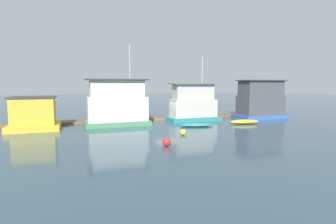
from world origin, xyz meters
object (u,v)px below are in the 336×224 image
(houseboat_yellow, at_px, (34,115))
(houseboat_blue, at_px, (261,100))
(houseboat_teal, at_px, (193,104))
(dinghy_teal, at_px, (196,125))
(buoy_yellow, at_px, (183,132))
(houseboat_green, at_px, (117,105))
(dinghy_yellow, at_px, (244,122))
(buoy_red, at_px, (167,142))

(houseboat_yellow, bearing_deg, houseboat_blue, 0.45)
(houseboat_yellow, bearing_deg, houseboat_teal, 3.18)
(dinghy_teal, bearing_deg, buoy_yellow, -129.04)
(houseboat_yellow, bearing_deg, dinghy_teal, -12.26)
(houseboat_yellow, relative_size, houseboat_teal, 0.61)
(houseboat_green, xyz_separation_m, dinghy_yellow, (14.55, -4.06, -2.15))
(houseboat_blue, relative_size, buoy_red, 10.30)
(houseboat_teal, relative_size, buoy_red, 12.40)
(houseboat_teal, bearing_deg, houseboat_blue, -4.61)
(houseboat_blue, height_order, buoy_red, houseboat_blue)
(dinghy_yellow, bearing_deg, houseboat_green, 164.40)
(houseboat_yellow, height_order, buoy_yellow, houseboat_yellow)
(houseboat_teal, xyz_separation_m, dinghy_teal, (-1.77, -4.72, -1.95))
(houseboat_blue, xyz_separation_m, dinghy_teal, (-11.87, -3.91, -2.31))
(houseboat_teal, bearing_deg, houseboat_green, -175.29)
(buoy_yellow, distance_m, buoy_red, 4.63)
(houseboat_blue, bearing_deg, houseboat_green, -179.97)
(dinghy_yellow, bearing_deg, houseboat_yellow, 170.60)
(houseboat_teal, height_order, buoy_red, houseboat_teal)
(houseboat_yellow, relative_size, buoy_yellow, 8.59)
(houseboat_green, distance_m, dinghy_teal, 9.39)
(buoy_yellow, bearing_deg, dinghy_yellow, 22.70)
(houseboat_blue, height_order, dinghy_teal, houseboat_blue)
(houseboat_green, height_order, dinghy_yellow, houseboat_green)
(dinghy_yellow, height_order, buoy_red, buoy_red)
(buoy_yellow, bearing_deg, buoy_red, -128.66)
(houseboat_green, distance_m, houseboat_teal, 10.05)
(dinghy_teal, distance_m, dinghy_yellow, 6.31)
(houseboat_teal, height_order, buoy_yellow, houseboat_teal)
(houseboat_green, height_order, dinghy_teal, houseboat_green)
(houseboat_yellow, relative_size, buoy_red, 7.52)
(dinghy_yellow, bearing_deg, dinghy_teal, 178.48)
(dinghy_teal, bearing_deg, houseboat_green, 154.71)
(houseboat_blue, xyz_separation_m, buoy_red, (-18.20, -11.77, -2.15))
(buoy_red, bearing_deg, dinghy_teal, 51.14)
(houseboat_blue, height_order, buoy_yellow, houseboat_blue)
(buoy_red, bearing_deg, houseboat_teal, 57.20)
(houseboat_teal, xyz_separation_m, buoy_yellow, (-5.21, -8.97, -1.84))
(dinghy_teal, distance_m, buoy_red, 10.10)
(houseboat_green, bearing_deg, dinghy_teal, -25.29)
(houseboat_teal, distance_m, buoy_yellow, 10.53)
(houseboat_yellow, distance_m, buoy_red, 15.72)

